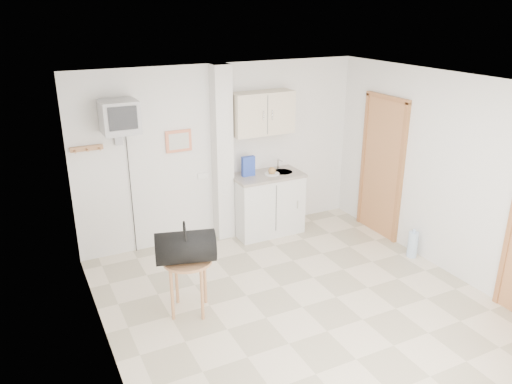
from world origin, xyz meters
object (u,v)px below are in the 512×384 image
duffel_bag (185,247)px  water_bottle (413,244)px  crt_television (119,118)px  round_table (188,268)px

duffel_bag → water_bottle: 3.24m
crt_television → water_bottle: 4.19m
water_bottle → duffel_bag: bearing=178.6°
round_table → water_bottle: size_ratio=1.60×
round_table → duffel_bag: size_ratio=0.92×
crt_television → round_table: (0.28, -1.51, -1.39)m
crt_television → duffel_bag: bearing=-80.8°
round_table → crt_television: bearing=100.6°
crt_television → round_table: bearing=-79.4°
round_table → duffel_bag: bearing=-122.2°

